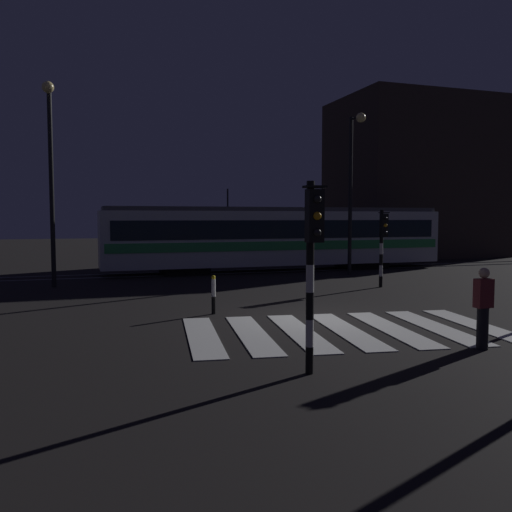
% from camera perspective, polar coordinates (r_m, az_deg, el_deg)
% --- Properties ---
extents(ground_plane, '(120.00, 120.00, 0.00)m').
position_cam_1_polar(ground_plane, '(14.96, 6.31, -6.50)').
color(ground_plane, black).
extents(rail_near, '(80.00, 0.12, 0.03)m').
position_cam_1_polar(rail_near, '(26.15, -4.65, -1.90)').
color(rail_near, '#59595E').
rests_on(rail_near, ground).
extents(rail_far, '(80.00, 0.12, 0.03)m').
position_cam_1_polar(rail_far, '(27.54, -5.36, -1.60)').
color(rail_far, '#59595E').
rests_on(rail_far, ground).
extents(crosswalk_zebra, '(8.20, 5.39, 0.02)m').
position_cam_1_polar(crosswalk_zebra, '(13.42, 9.45, -7.72)').
color(crosswalk_zebra, silver).
rests_on(crosswalk_zebra, ground).
extents(traffic_light_kerb_mid_left, '(0.36, 0.42, 3.37)m').
position_cam_1_polar(traffic_light_kerb_mid_left, '(9.32, 5.96, 0.86)').
color(traffic_light_kerb_mid_left, black).
rests_on(traffic_light_kerb_mid_left, ground).
extents(traffic_light_corner_far_right, '(0.36, 0.42, 3.03)m').
position_cam_1_polar(traffic_light_corner_far_right, '(21.63, 13.21, 2.02)').
color(traffic_light_corner_far_right, black).
rests_on(traffic_light_corner_far_right, ground).
extents(street_lamp_trackside_right, '(0.44, 1.21, 7.47)m').
position_cam_1_polar(street_lamp_trackside_right, '(25.97, 10.18, 8.38)').
color(street_lamp_trackside_right, black).
rests_on(street_lamp_trackside_right, ground).
extents(street_lamp_trackside_left, '(0.44, 1.21, 7.77)m').
position_cam_1_polar(street_lamp_trackside_left, '(22.54, -20.82, 9.25)').
color(street_lamp_trackside_left, black).
rests_on(street_lamp_trackside_left, ground).
extents(tram, '(17.83, 2.58, 4.15)m').
position_cam_1_polar(tram, '(27.79, 2.29, 2.05)').
color(tram, silver).
rests_on(tram, ground).
extents(pedestrian_waiting_at_kerb, '(0.36, 0.24, 1.71)m').
position_cam_1_polar(pedestrian_waiting_at_kerb, '(12.19, 22.81, -5.05)').
color(pedestrian_waiting_at_kerb, black).
rests_on(pedestrian_waiting_at_kerb, ground).
extents(bollard_island_edge, '(0.12, 0.12, 1.11)m').
position_cam_1_polar(bollard_island_edge, '(15.41, -4.49, -4.07)').
color(bollard_island_edge, black).
rests_on(bollard_island_edge, ground).
extents(building_backdrop, '(10.79, 8.00, 11.02)m').
position_cam_1_polar(building_backdrop, '(40.78, 16.31, 7.83)').
color(building_backdrop, '#382D28').
rests_on(building_backdrop, ground).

